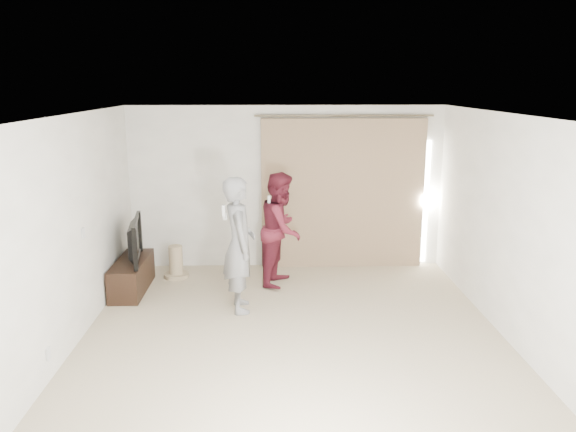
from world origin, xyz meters
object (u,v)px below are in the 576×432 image
object	(u,v)px
tv_console	(132,275)
person_woman	(282,229)
person_man	(239,245)
tv	(130,240)

from	to	relation	value
tv_console	person_woman	xyz separation A→B (m)	(2.17, 0.26, 0.61)
tv_console	person_man	bearing A→B (deg)	-24.50
tv_console	tv	bearing A→B (deg)	0.00
person_man	person_woman	distance (m)	1.14
tv	person_man	distance (m)	1.76
tv	person_man	xyz separation A→B (m)	(1.60, -0.73, 0.13)
tv	person_woman	bearing A→B (deg)	-92.24
tv_console	person_woman	bearing A→B (deg)	6.74
tv_console	tv	size ratio (longest dim) A/B	1.13
person_man	person_woman	world-z (taller)	person_man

